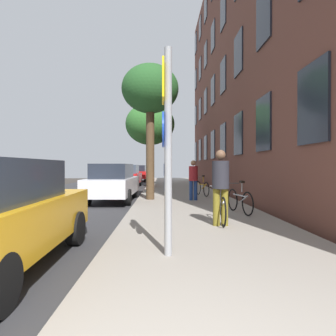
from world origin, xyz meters
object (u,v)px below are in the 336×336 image
car_2 (127,176)px  traffic_light (152,151)px  pedestrian_0 (221,182)px  car_1 (113,182)px  tree_far (150,125)px  bicycle_0 (220,207)px  bicycle_2 (202,188)px  sign_post (167,137)px  tree_near (150,91)px  bicycle_1 (240,200)px  pedestrian_2 (167,173)px  pedestrian_1 (193,177)px  car_3 (138,173)px

car_2 → traffic_light: bearing=62.6°
traffic_light → pedestrian_0: 17.50m
pedestrian_0 → car_1: pedestrian_0 is taller
tree_far → bicycle_0: size_ratio=3.55×
bicycle_2 → tree_far: bearing=110.3°
traffic_light → car_2: bearing=-117.4°
traffic_light → car_1: bearing=-96.4°
car_1 → sign_post: bearing=-74.9°
tree_far → car_2: bearing=-165.7°
sign_post → car_2: sign_post is taller
tree_near → bicycle_1: size_ratio=3.42×
tree_near → tree_far: size_ratio=0.95×
pedestrian_2 → pedestrian_0: bearing=-83.4°
tree_near → car_1: 4.20m
car_2 → bicycle_0: bearing=-74.1°
pedestrian_1 → car_2: size_ratio=0.38×
pedestrian_0 → pedestrian_2: bearing=96.6°
tree_near → pedestrian_0: 6.84m
car_3 → car_1: bearing=-89.2°
sign_post → pedestrian_1: 7.57m
pedestrian_0 → pedestrian_1: size_ratio=1.08×
tree_far → pedestrian_2: (1.16, -5.28, -3.44)m
bicycle_0 → car_3: bearing=99.7°
pedestrian_0 → car_1: size_ratio=0.40×
sign_post → pedestrian_1: size_ratio=1.98×
bicycle_2 → car_3: car_3 is taller
bicycle_1 → car_1: bearing=138.3°
sign_post → bicycle_2: 9.55m
tree_near → pedestrian_0: bearing=-71.2°
bicycle_1 → pedestrian_2: (-2.01, 7.41, 0.66)m
pedestrian_1 → car_3: (-3.64, 17.25, -0.23)m
bicycle_2 → pedestrian_2: size_ratio=0.94×
pedestrian_2 → sign_post: bearing=-91.3°
bicycle_0 → pedestrian_2: 8.95m
pedestrian_1 → pedestrian_2: pedestrian_2 is taller
car_2 → pedestrian_1: bearing=-67.0°
car_1 → pedestrian_1: bearing=-9.7°
bicycle_0 → car_1: 6.45m
tree_near → pedestrian_1: size_ratio=3.46×
traffic_light → car_2: (-1.68, -3.24, -1.92)m
tree_near → bicycle_1: (2.83, -3.74, -4.21)m
sign_post → tree_near: 8.27m
tree_far → car_3: bearing=100.7°
bicycle_2 → pedestrian_0: bearing=-94.5°
tree_near → traffic_light: bearing=91.5°
pedestrian_1 → car_3: bearing=101.9°
bicycle_1 → bicycle_2: bicycle_2 is taller
sign_post → bicycle_2: (1.87, 9.24, -1.48)m
bicycle_2 → pedestrian_1: bearing=-108.8°
pedestrian_0 → car_2: 14.58m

